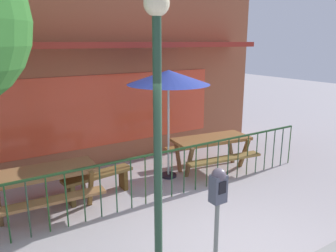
{
  "coord_description": "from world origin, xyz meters",
  "views": [
    {
      "loc": [
        -2.94,
        -2.84,
        2.95
      ],
      "look_at": [
        0.45,
        2.52,
        1.32
      ],
      "focal_mm": 35.33,
      "sensor_mm": 36.0,
      "label": 1
    }
  ],
  "objects_px": {
    "picnic_table_left": "(44,179)",
    "patio_bench": "(98,179)",
    "patio_umbrella": "(168,78)",
    "street_lamp": "(157,100)",
    "picnic_table_right": "(211,144)",
    "parking_meter_near": "(218,196)"
  },
  "relations": [
    {
      "from": "patio_bench",
      "to": "parking_meter_near",
      "type": "height_order",
      "value": "parking_meter_near"
    },
    {
      "from": "picnic_table_left",
      "to": "parking_meter_near",
      "type": "height_order",
      "value": "parking_meter_near"
    },
    {
      "from": "picnic_table_right",
      "to": "patio_umbrella",
      "type": "relative_size",
      "value": 0.83
    },
    {
      "from": "parking_meter_near",
      "to": "street_lamp",
      "type": "distance_m",
      "value": 1.33
    },
    {
      "from": "picnic_table_left",
      "to": "patio_umbrella",
      "type": "relative_size",
      "value": 0.79
    },
    {
      "from": "picnic_table_left",
      "to": "patio_bench",
      "type": "bearing_deg",
      "value": 3.17
    },
    {
      "from": "street_lamp",
      "to": "picnic_table_left",
      "type": "bearing_deg",
      "value": 107.98
    },
    {
      "from": "picnic_table_right",
      "to": "street_lamp",
      "type": "relative_size",
      "value": 0.56
    },
    {
      "from": "picnic_table_left",
      "to": "parking_meter_near",
      "type": "distance_m",
      "value": 3.35
    },
    {
      "from": "patio_bench",
      "to": "street_lamp",
      "type": "distance_m",
      "value": 3.26
    },
    {
      "from": "picnic_table_left",
      "to": "patio_bench",
      "type": "distance_m",
      "value": 1.04
    },
    {
      "from": "picnic_table_right",
      "to": "parking_meter_near",
      "type": "height_order",
      "value": "parking_meter_near"
    },
    {
      "from": "picnic_table_right",
      "to": "patio_bench",
      "type": "relative_size",
      "value": 1.37
    },
    {
      "from": "patio_bench",
      "to": "street_lamp",
      "type": "xyz_separation_m",
      "value": [
        -0.18,
        -2.6,
        1.96
      ]
    },
    {
      "from": "picnic_table_left",
      "to": "parking_meter_near",
      "type": "relative_size",
      "value": 1.22
    },
    {
      "from": "picnic_table_left",
      "to": "patio_bench",
      "type": "height_order",
      "value": "picnic_table_left"
    },
    {
      "from": "patio_umbrella",
      "to": "parking_meter_near",
      "type": "xyz_separation_m",
      "value": [
        -1.31,
        -3.15,
        -1.02
      ]
    },
    {
      "from": "parking_meter_near",
      "to": "street_lamp",
      "type": "xyz_separation_m",
      "value": [
        -0.54,
        0.46,
        1.13
      ]
    },
    {
      "from": "picnic_table_left",
      "to": "street_lamp",
      "type": "xyz_separation_m",
      "value": [
        0.83,
        -2.54,
        1.7
      ]
    },
    {
      "from": "patio_umbrella",
      "to": "street_lamp",
      "type": "bearing_deg",
      "value": -124.55
    },
    {
      "from": "picnic_table_left",
      "to": "parking_meter_near",
      "type": "bearing_deg",
      "value": -65.48
    },
    {
      "from": "patio_bench",
      "to": "parking_meter_near",
      "type": "relative_size",
      "value": 0.93
    }
  ]
}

